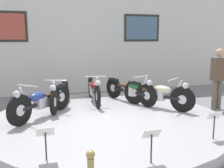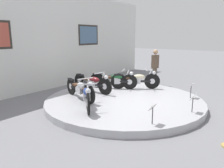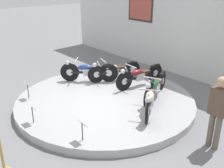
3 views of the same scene
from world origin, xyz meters
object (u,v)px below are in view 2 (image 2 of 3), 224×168
motorcycle_blue (87,94)px  visitor_standing (155,65)px  motorcycle_cream (136,80)px  motorcycle_green (114,79)px  info_placard_front_centre (193,100)px  motorcycle_silver (80,88)px  info_placard_front_right (191,87)px  info_placard_front_left (153,110)px  motorcycle_maroon (93,82)px

motorcycle_blue → visitor_standing: bearing=1.1°
motorcycle_blue → motorcycle_cream: motorcycle_blue is taller
motorcycle_green → info_placard_front_centre: (-0.96, -3.42, -0.00)m
motorcycle_silver → info_placard_front_right: motorcycle_silver is taller
motorcycle_blue → info_placard_front_left: 2.17m
motorcycle_green → motorcycle_silver: bearing=-180.0°
motorcycle_maroon → info_placard_front_left: (-1.43, -3.22, -0.01)m
info_placard_front_centre → motorcycle_blue: bearing=118.3°
motorcycle_maroon → motorcycle_cream: 1.78m
motorcycle_blue → motorcycle_cream: 2.87m
info_placard_front_left → motorcycle_maroon: bearing=66.0°
motorcycle_silver → motorcycle_maroon: (0.95, 0.30, 0.01)m
info_placard_front_left → motorcycle_blue: bearing=90.1°
motorcycle_silver → info_placard_front_centre: bearing=-74.4°
motorcycle_maroon → info_placard_front_centre: bearing=-90.0°
motorcycle_blue → info_placard_front_left: motorcycle_blue is taller
motorcycle_green → motorcycle_maroon: bearing=162.6°
motorcycle_silver → info_placard_front_right: 3.77m
motorcycle_cream → visitor_standing: (1.82, 0.10, 0.37)m
motorcycle_blue → motorcycle_maroon: (1.43, 1.05, -0.01)m
motorcycle_silver → info_placard_front_left: 2.96m
info_placard_front_right → visitor_standing: bearing=51.1°
visitor_standing → info_placard_front_left: bearing=-154.2°
motorcycle_maroon → info_placard_front_left: size_ratio=3.86×
motorcycle_blue → motorcycle_green: size_ratio=0.83×
motorcycle_maroon → motorcycle_cream: size_ratio=1.23×
motorcycle_green → motorcycle_cream: size_ratio=1.13×
info_placard_front_left → visitor_standing: (4.69, 2.26, 0.38)m
motorcycle_maroon → info_placard_front_right: bearing=-65.9°
motorcycle_green → motorcycle_cream: (0.48, -0.75, 0.01)m
motorcycle_silver → motorcycle_cream: 2.51m
motorcycle_maroon → motorcycle_green: size_ratio=1.09×
info_placard_front_left → info_placard_front_centre: size_ratio=1.00×
motorcycle_silver → visitor_standing: visitor_standing is taller
info_placard_front_centre → motorcycle_maroon: bearing=90.0°
info_placard_front_right → info_placard_front_left: bearing=180.0°
motorcycle_green → info_placard_front_left: motorcycle_green is taller
motorcycle_cream → info_placard_front_right: size_ratio=3.13×
motorcycle_maroon → motorcycle_cream: bearing=-36.2°
info_placard_front_left → visitor_standing: bearing=25.8°
motorcycle_maroon → info_placard_front_left: 3.52m
info_placard_front_right → motorcycle_cream: bearing=90.0°
info_placard_front_left → info_placard_front_centre: bearing=-19.3°
motorcycle_cream → info_placard_front_right: bearing=-90.0°
info_placard_front_left → info_placard_front_centre: same height
motorcycle_green → info_placard_front_right: (0.47, -2.92, -0.00)m
motorcycle_green → info_placard_front_left: 3.77m
visitor_standing → motorcycle_silver: bearing=171.2°
motorcycle_maroon → visitor_standing: size_ratio=1.17×
motorcycle_blue → info_placard_front_centre: (1.44, -2.67, -0.02)m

